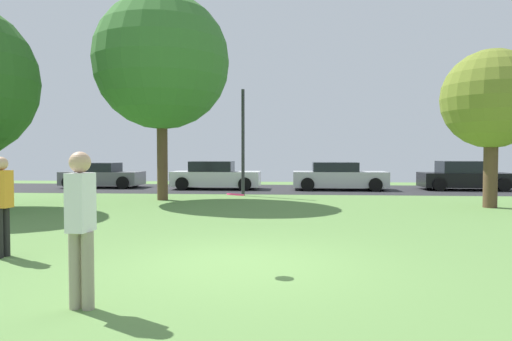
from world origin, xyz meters
The scene contains 12 objects.
ground_plane centered at (0.00, 0.00, 0.00)m, with size 44.00×44.00×0.00m, color #5B8442.
road_strip centered at (0.00, 16.00, 0.00)m, with size 44.00×6.40×0.01m, color #28282B.
oak_tree_left centered at (7.39, 8.55, 3.56)m, with size 3.25×3.25×5.22m.
maple_tree_far centered at (-4.16, 10.16, 5.30)m, with size 5.18×5.18×7.90m.
person_catcher centered at (-4.14, 0.18, 0.97)m, with size 0.35×0.30×1.74m.
person_bystander centered at (-1.56, -2.31, 1.02)m, with size 0.30×0.34×1.82m.
frisbee_disc centered at (-0.01, -0.36, 1.16)m, with size 0.36×0.36×0.06m.
parked_car_grey centered at (-9.18, 16.33, 0.61)m, with size 4.07×2.06×1.30m.
parked_car_white centered at (-3.04, 15.77, 0.65)m, with size 4.39×2.03×1.40m.
parked_car_silver centered at (3.10, 15.79, 0.64)m, with size 4.55×2.10×1.36m.
parked_car_black centered at (9.23, 16.19, 0.65)m, with size 4.21×2.04×1.42m.
street_lamp_post centered at (-1.26, 12.20, 2.25)m, with size 0.14×0.14×4.50m, color #2D2D33.
Camera 1 is at (0.88, -7.46, 1.80)m, focal length 32.76 mm.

